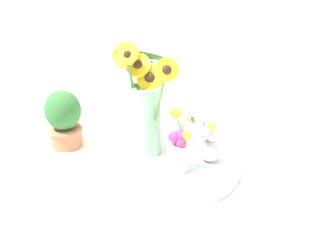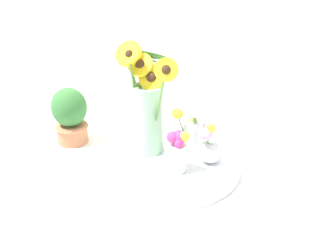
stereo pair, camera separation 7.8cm
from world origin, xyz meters
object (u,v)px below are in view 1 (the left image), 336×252
at_px(vase_small_center, 178,151).
at_px(vase_bulb_right, 209,144).
at_px(mason_jar_sunflowers, 144,107).
at_px(vase_small_back, 189,128).
at_px(serving_tray, 168,163).
at_px(potted_plant, 64,119).

bearing_deg(vase_small_center, vase_bulb_right, 39.46).
xyz_separation_m(mason_jar_sunflowers, vase_small_back, (0.15, 0.04, -0.08)).
height_order(serving_tray, potted_plant, potted_plant).
height_order(vase_small_center, vase_small_back, vase_small_back).
bearing_deg(mason_jar_sunflowers, potted_plant, 173.62).
relative_size(vase_bulb_right, potted_plant, 0.67).
relative_size(serving_tray, vase_bulb_right, 3.30).
distance_m(vase_small_center, potted_plant, 0.46).
bearing_deg(serving_tray, vase_small_back, 58.33).
distance_m(serving_tray, mason_jar_sunflowers, 0.20).
bearing_deg(serving_tray, mason_jar_sunflowers, 148.69).
xyz_separation_m(serving_tray, vase_bulb_right, (0.13, 0.02, 0.07)).
height_order(vase_bulb_right, vase_small_back, vase_small_back).
bearing_deg(vase_small_center, serving_tray, 125.82).
bearing_deg(mason_jar_sunflowers, serving_tray, -31.31).
height_order(vase_small_center, potted_plant, potted_plant).
distance_m(vase_bulb_right, vase_small_back, 0.11).
bearing_deg(mason_jar_sunflowers, vase_bulb_right, -8.72).
height_order(mason_jar_sunflowers, vase_bulb_right, mason_jar_sunflowers).
bearing_deg(serving_tray, vase_small_center, -54.18).
bearing_deg(vase_bulb_right, vase_small_back, 134.39).
bearing_deg(potted_plant, vase_small_back, 0.83).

